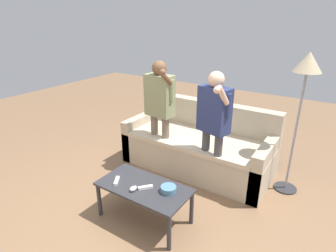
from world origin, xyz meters
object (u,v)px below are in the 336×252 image
player_right (214,119)px  game_remote_wand_far (117,181)px  couch (199,146)px  snack_bowl (168,189)px  player_left (160,104)px  game_remote_nunchuk (133,188)px  game_remote_wand_near (146,187)px  coffee_table (144,190)px  floor_lamp (306,76)px

player_right → game_remote_wand_far: player_right is taller
couch → player_right: bearing=-48.0°
snack_bowl → player_left: player_left is taller
game_remote_nunchuk → game_remote_wand_near: 0.13m
couch → game_remote_nunchuk: size_ratio=23.37×
couch → player_left: 0.87m
game_remote_wand_near → game_remote_wand_far: same height
coffee_table → game_remote_wand_near: size_ratio=7.05×
player_left → game_remote_wand_far: size_ratio=10.25×
game_remote_nunchuk → game_remote_wand_far: bearing=175.6°
floor_lamp → player_right: 1.10m
coffee_table → game_remote_nunchuk: 0.15m
player_left → player_right: player_left is taller
game_remote_nunchuk → player_right: size_ratio=0.06×
couch → game_remote_wand_far: (-0.24, -1.45, 0.12)m
coffee_table → snack_bowl: size_ratio=6.13×
game_remote_nunchuk → couch: bearing=90.4°
snack_bowl → game_remote_wand_near: (-0.22, -0.08, -0.01)m
couch → player_left: player_left is taller
coffee_table → player_left: 1.27m
floor_lamp → game_remote_wand_far: (-1.45, -1.53, -1.02)m
game_remote_wand_near → game_remote_wand_far: size_ratio=0.92×
game_remote_nunchuk → player_left: 1.32m
snack_bowl → game_remote_wand_near: snack_bowl is taller
player_left → game_remote_nunchuk: bearing=-68.2°
couch → snack_bowl: size_ratio=12.90×
snack_bowl → couch: bearing=103.9°
snack_bowl → floor_lamp: size_ratio=0.09×
snack_bowl → player_left: 1.32m
game_remote_wand_far → player_left: bearing=100.5°
coffee_table → snack_bowl: (0.27, 0.06, 0.08)m
game_remote_wand_far → game_remote_wand_near: bearing=13.0°
couch → player_right: player_right is taller
coffee_table → game_remote_nunchuk: (-0.04, -0.12, 0.08)m
couch → snack_bowl: 1.34m
player_right → snack_bowl: bearing=-94.2°
game_remote_nunchuk → player_left: size_ratio=0.06×
coffee_table → floor_lamp: 2.14m
game_remote_wand_near → floor_lamp: bearing=52.5°
snack_bowl → player_right: (0.06, 0.87, 0.50)m
snack_bowl → game_remote_nunchuk: (-0.31, -0.18, -0.01)m
floor_lamp → game_remote_wand_far: bearing=-133.4°
game_remote_nunchuk → game_remote_wand_far: 0.25m
couch → game_remote_wand_near: size_ratio=14.84×
snack_bowl → game_remote_nunchuk: size_ratio=1.81×
game_remote_wand_near → coffee_table: bearing=150.8°
floor_lamp → player_right: floor_lamp is taller
couch → player_right: size_ratio=1.37×
floor_lamp → player_left: bearing=-165.4°
floor_lamp → player_left: 1.77m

